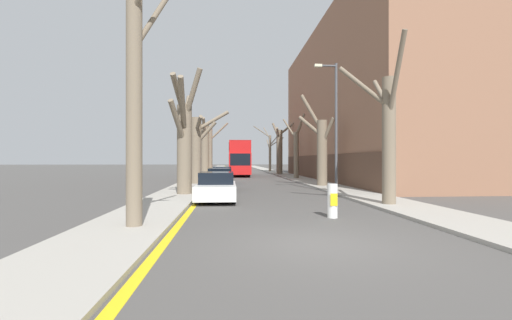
# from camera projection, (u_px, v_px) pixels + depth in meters

# --- Properties ---
(ground_plane) EXTENTS (300.00, 300.00, 0.00)m
(ground_plane) POSITION_uv_depth(u_px,v_px,m) (319.00, 244.00, 8.17)
(ground_plane) COLOR #4C4947
(sidewalk_left) EXTENTS (2.59, 120.00, 0.12)m
(sidewalk_left) POSITION_uv_depth(u_px,v_px,m) (212.00, 172.00, 57.63)
(sidewalk_left) COLOR #A39E93
(sidewalk_left) RESTS_ON ground
(sidewalk_right) EXTENTS (2.59, 120.00, 0.12)m
(sidewalk_right) POSITION_uv_depth(u_px,v_px,m) (273.00, 171.00, 58.42)
(sidewalk_right) COLOR #A39E93
(sidewalk_right) RESTS_ON ground
(building_facade_right) EXTENTS (10.08, 31.91, 15.30)m
(building_facade_right) POSITION_uv_depth(u_px,v_px,m) (363.00, 105.00, 34.80)
(building_facade_right) COLOR #93664C
(building_facade_right) RESTS_ON ground
(kerb_line_stripe) EXTENTS (0.24, 120.00, 0.01)m
(kerb_line_stripe) POSITION_uv_depth(u_px,v_px,m) (221.00, 172.00, 57.74)
(kerb_line_stripe) COLOR yellow
(kerb_line_stripe) RESTS_ON ground
(street_tree_left_0) EXTENTS (3.02, 3.97, 8.69)m
(street_tree_left_0) POSITION_uv_depth(u_px,v_px,m) (135.00, 85.00, 9.86)
(street_tree_left_0) COLOR #7A6B56
(street_tree_left_0) RESTS_ON ground
(street_tree_left_1) EXTENTS (1.80, 3.85, 6.98)m
(street_tree_left_1) POSITION_uv_depth(u_px,v_px,m) (184.00, 139.00, 19.04)
(street_tree_left_1) COLOR #7A6B56
(street_tree_left_1) RESTS_ON ground
(street_tree_left_2) EXTENTS (3.09, 2.52, 6.16)m
(street_tree_left_2) POSITION_uv_depth(u_px,v_px,m) (198.00, 147.00, 27.78)
(street_tree_left_2) COLOR #7A6B56
(street_tree_left_2) RESTS_ON ground
(street_tree_left_3) EXTENTS (2.33, 3.57, 6.79)m
(street_tree_left_3) POSITION_uv_depth(u_px,v_px,m) (204.00, 148.00, 36.51)
(street_tree_left_3) COLOR #7A6B56
(street_tree_left_3) RESTS_ON ground
(street_tree_left_4) EXTENTS (4.76, 1.39, 7.06)m
(street_tree_left_4) POSITION_uv_depth(u_px,v_px,m) (210.00, 148.00, 45.60)
(street_tree_left_4) COLOR #7A6B56
(street_tree_left_4) RESTS_ON ground
(street_tree_right_0) EXTENTS (3.17, 4.26, 7.07)m
(street_tree_right_0) POSITION_uv_depth(u_px,v_px,m) (388.00, 131.00, 14.87)
(street_tree_right_0) COLOR #7A6B56
(street_tree_right_0) RESTS_ON ground
(street_tree_right_1) EXTENTS (2.47, 1.97, 7.01)m
(street_tree_right_1) POSITION_uv_depth(u_px,v_px,m) (321.00, 149.00, 25.62)
(street_tree_right_1) COLOR #7A6B56
(street_tree_right_1) RESTS_ON ground
(street_tree_right_2) EXTENTS (1.98, 3.97, 6.76)m
(street_tree_right_2) POSITION_uv_depth(u_px,v_px,m) (296.00, 151.00, 36.06)
(street_tree_right_2) COLOR #7A6B56
(street_tree_right_2) RESTS_ON ground
(street_tree_right_3) EXTENTS (3.68, 2.39, 7.71)m
(street_tree_right_3) POSITION_uv_depth(u_px,v_px,m) (280.00, 149.00, 47.07)
(street_tree_right_3) COLOR #7A6B56
(street_tree_right_3) RESTS_ON ground
(street_tree_right_4) EXTENTS (5.16, 3.55, 7.76)m
(street_tree_right_4) POSITION_uv_depth(u_px,v_px,m) (270.00, 150.00, 58.00)
(street_tree_right_4) COLOR #7A6B56
(street_tree_right_4) RESTS_ON ground
(double_decker_bus) EXTENTS (2.57, 11.31, 4.29)m
(double_decker_bus) POSITION_uv_depth(u_px,v_px,m) (239.00, 157.00, 44.09)
(double_decker_bus) COLOR red
(double_decker_bus) RESTS_ON ground
(parked_car_0) EXTENTS (1.89, 4.49, 1.40)m
(parked_car_0) POSITION_uv_depth(u_px,v_px,m) (217.00, 187.00, 17.03)
(parked_car_0) COLOR silver
(parked_car_0) RESTS_ON ground
(parked_car_1) EXTENTS (1.72, 4.41, 1.46)m
(parked_car_1) POSITION_uv_depth(u_px,v_px,m) (220.00, 180.00, 22.91)
(parked_car_1) COLOR black
(parked_car_1) RESTS_ON ground
(parked_car_2) EXTENTS (1.70, 4.51, 1.43)m
(parked_car_2) POSITION_uv_depth(u_px,v_px,m) (222.00, 176.00, 29.47)
(parked_car_2) COLOR navy
(parked_car_2) RESTS_ON ground
(lamp_post) EXTENTS (1.40, 0.20, 7.83)m
(lamp_post) POSITION_uv_depth(u_px,v_px,m) (335.00, 121.00, 20.57)
(lamp_post) COLOR #4C4F54
(lamp_post) RESTS_ON ground
(traffic_bollard) EXTENTS (0.36, 0.37, 1.18)m
(traffic_bollard) POSITION_uv_depth(u_px,v_px,m) (332.00, 201.00, 11.88)
(traffic_bollard) COLOR white
(traffic_bollard) RESTS_ON ground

